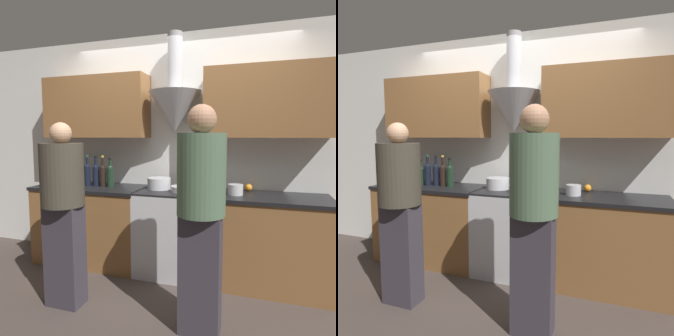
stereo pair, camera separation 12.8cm
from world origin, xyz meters
TOP-DOWN VIEW (x-y plane):
  - ground_plane at (0.00, 0.00)m, footprint 12.00×12.00m
  - wall_back at (-0.01, 0.57)m, footprint 8.40×0.57m
  - counter_left at (-0.96, 0.30)m, footprint 1.28×0.62m
  - counter_right at (0.94, 0.30)m, footprint 1.23×0.62m
  - stove_range at (0.00, 0.30)m, footprint 0.67×0.60m
  - wine_bottle_0 at (-1.52, 0.30)m, footprint 0.08×0.08m
  - wine_bottle_1 at (-1.40, 0.31)m, footprint 0.07×0.07m
  - wine_bottle_2 at (-1.31, 0.31)m, footprint 0.08×0.08m
  - wine_bottle_3 at (-1.21, 0.30)m, footprint 0.07×0.07m
  - wine_bottle_4 at (-1.11, 0.31)m, footprint 0.07×0.07m
  - wine_bottle_5 at (-1.02, 0.30)m, footprint 0.07×0.07m
  - wine_bottle_6 at (-0.91, 0.32)m, footprint 0.07×0.07m
  - wine_bottle_7 at (-0.82, 0.32)m, footprint 0.08×0.08m
  - wine_bottle_8 at (-0.72, 0.31)m, footprint 0.08×0.08m
  - stock_pot at (-0.15, 0.35)m, footprint 0.26×0.26m
  - mixing_bowl at (0.15, 0.27)m, footprint 0.27×0.27m
  - orange_fruit at (0.79, 0.52)m, footprint 0.07×0.07m
  - saucepan at (0.67, 0.27)m, footprint 0.14×0.14m
  - person_foreground_left at (-0.68, -0.59)m, footprint 0.36×0.36m
  - person_foreground_right at (0.51, -0.60)m, footprint 0.35×0.35m

SIDE VIEW (x-z plane):
  - ground_plane at x=0.00m, z-range 0.00..0.00m
  - counter_left at x=-0.96m, z-range 0.00..0.89m
  - counter_right at x=0.94m, z-range 0.00..0.89m
  - stove_range at x=0.00m, z-range 0.00..0.90m
  - person_foreground_left at x=-0.68m, z-range 0.08..1.66m
  - mixing_bowl at x=0.15m, z-range 0.89..0.95m
  - orange_fruit at x=0.79m, z-range 0.89..0.97m
  - person_foreground_right at x=0.51m, z-range 0.09..1.78m
  - saucepan at x=0.67m, z-range 0.89..1.00m
  - stock_pot at x=-0.15m, z-range 0.89..1.01m
  - wine_bottle_4 at x=-1.11m, z-range 0.86..1.17m
  - wine_bottle_3 at x=-1.21m, z-range 0.86..1.18m
  - wine_bottle_0 at x=-1.52m, z-range 0.86..1.20m
  - wine_bottle_8 at x=-0.72m, z-range 0.87..1.20m
  - wine_bottle_1 at x=-1.40m, z-range 0.86..1.20m
  - wine_bottle_7 at x=-0.82m, z-range 0.86..1.21m
  - wine_bottle_6 at x=-0.91m, z-range 0.86..1.21m
  - wine_bottle_2 at x=-1.31m, z-range 0.86..1.21m
  - wine_bottle_5 at x=-1.02m, z-range 0.86..1.21m
  - wall_back at x=-0.01m, z-range 0.17..2.77m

